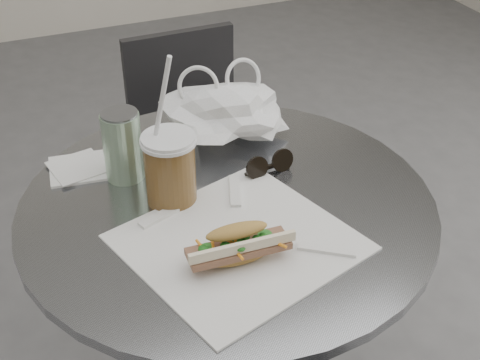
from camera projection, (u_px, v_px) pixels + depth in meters
name	position (u px, v px, depth m)	size (l,w,h in m)	color
cafe_table	(229.00, 309.00, 1.37)	(0.76, 0.76, 0.74)	slate
chair_far	(202.00, 187.00, 1.94)	(0.40, 0.41, 0.77)	#2C2C2F
sandwich_paper	(239.00, 242.00, 1.12)	(0.35, 0.33, 0.00)	white
banh_mi	(238.00, 245.00, 1.06)	(0.21, 0.09, 0.07)	#AE8B42
iced_coffee	(170.00, 168.00, 1.18)	(0.10, 0.10, 0.29)	brown
sunglasses	(269.00, 165.00, 1.28)	(0.10, 0.03, 0.05)	black
plastic_bag	(225.00, 115.00, 1.36)	(0.24, 0.18, 0.12)	white
napkin_stack	(78.00, 168.00, 1.30)	(0.12, 0.12, 0.01)	white
drink_can	(123.00, 145.00, 1.24)	(0.07, 0.07, 0.14)	#528C55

